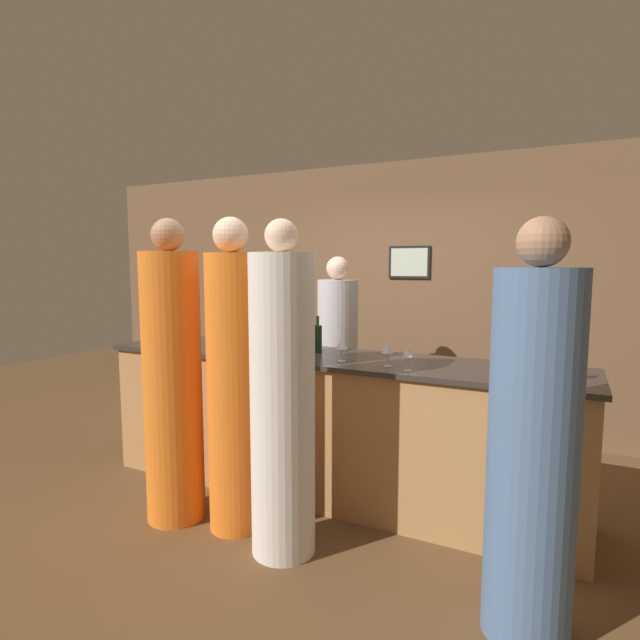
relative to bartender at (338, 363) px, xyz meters
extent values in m
plane|color=brown|center=(0.27, -0.78, -0.83)|extent=(14.00, 14.00, 0.00)
cube|color=brown|center=(0.27, 1.11, 0.57)|extent=(8.00, 0.06, 2.80)
cube|color=black|center=(0.34, 1.06, 0.92)|extent=(0.44, 0.02, 0.34)
cube|color=#B7C6B2|center=(0.34, 1.05, 0.92)|extent=(0.39, 0.00, 0.29)
cube|color=#B27F4C|center=(0.27, -0.78, -0.32)|extent=(3.55, 0.69, 1.02)
cube|color=#332D28|center=(0.27, -0.78, 0.21)|extent=(3.61, 0.75, 0.04)
cylinder|color=#B2B2B7|center=(0.00, 0.00, -0.04)|extent=(0.36, 0.36, 1.59)
sphere|color=beige|center=(0.00, 0.00, 0.86)|extent=(0.21, 0.21, 0.21)
cylinder|color=#4C6B93|center=(1.74, -1.67, 0.02)|extent=(0.40, 0.40, 1.71)
sphere|color=#A37556|center=(1.74, -1.67, 0.99)|extent=(0.22, 0.22, 0.22)
cylinder|color=orange|center=(-0.49, -1.58, 0.07)|extent=(0.39, 0.39, 1.81)
sphere|color=#A37556|center=(-0.49, -1.58, 1.08)|extent=(0.21, 0.21, 0.21)
cylinder|color=silver|center=(0.38, -1.60, 0.07)|extent=(0.38, 0.38, 1.79)
sphere|color=beige|center=(0.38, -1.60, 1.06)|extent=(0.19, 0.19, 0.19)
cylinder|color=orange|center=(-0.05, -1.50, 0.07)|extent=(0.34, 0.34, 1.80)
sphere|color=beige|center=(-0.05, -1.50, 1.08)|extent=(0.22, 0.22, 0.22)
cylinder|color=black|center=(0.14, -0.69, 0.33)|extent=(0.07, 0.07, 0.21)
cylinder|color=black|center=(0.14, -0.69, 0.47)|extent=(0.03, 0.03, 0.07)
cylinder|color=silver|center=(1.91, -0.82, 0.23)|extent=(0.05, 0.05, 0.00)
cylinder|color=silver|center=(1.91, -0.82, 0.27)|extent=(0.01, 0.01, 0.08)
cone|color=silver|center=(1.91, -0.82, 0.35)|extent=(0.07, 0.07, 0.08)
cylinder|color=silver|center=(-0.28, -1.05, 0.23)|extent=(0.05, 0.05, 0.00)
cylinder|color=silver|center=(-0.28, -1.05, 0.28)|extent=(0.01, 0.01, 0.10)
cone|color=silver|center=(-0.28, -1.05, 0.37)|extent=(0.06, 0.06, 0.08)
cylinder|color=silver|center=(1.68, -0.81, 0.23)|extent=(0.05, 0.05, 0.00)
cylinder|color=silver|center=(1.68, -0.81, 0.28)|extent=(0.01, 0.01, 0.10)
cone|color=silver|center=(1.68, -0.81, 0.36)|extent=(0.08, 0.08, 0.07)
cylinder|color=silver|center=(0.80, -0.96, 0.23)|extent=(0.05, 0.05, 0.00)
cylinder|color=silver|center=(0.80, -0.96, 0.27)|extent=(0.01, 0.01, 0.09)
cone|color=silver|center=(0.80, -0.96, 0.35)|extent=(0.08, 0.08, 0.07)
cylinder|color=silver|center=(-0.37, -0.94, 0.23)|extent=(0.05, 0.05, 0.00)
cylinder|color=silver|center=(-0.37, -0.94, 0.27)|extent=(0.01, 0.01, 0.09)
cone|color=silver|center=(-0.37, -0.94, 0.36)|extent=(0.08, 0.08, 0.08)
cylinder|color=silver|center=(0.46, -0.95, 0.23)|extent=(0.05, 0.05, 0.00)
cylinder|color=silver|center=(0.46, -0.95, 0.27)|extent=(0.01, 0.01, 0.09)
cone|color=silver|center=(0.46, -0.95, 0.35)|extent=(0.08, 0.08, 0.06)
cylinder|color=silver|center=(0.97, -1.05, 0.23)|extent=(0.05, 0.05, 0.00)
cylinder|color=silver|center=(0.97, -1.05, 0.27)|extent=(0.01, 0.01, 0.09)
cone|color=silver|center=(0.97, -1.05, 0.35)|extent=(0.07, 0.07, 0.06)
camera|label=1|loc=(1.85, -4.06, 0.89)|focal=28.00mm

